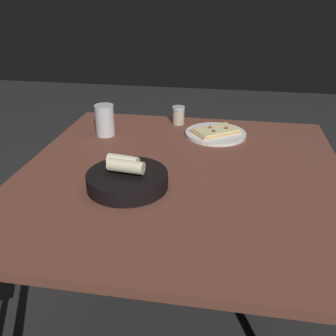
{
  "coord_description": "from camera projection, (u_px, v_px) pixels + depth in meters",
  "views": [
    {
      "loc": [
        0.15,
        -1.2,
        1.33
      ],
      "look_at": [
        -0.05,
        -0.0,
        0.74
      ],
      "focal_mm": 40.38,
      "sensor_mm": 36.0,
      "label": 1
    }
  ],
  "objects": [
    {
      "name": "beer_glass",
      "position": [
        105.0,
        122.0,
        1.64
      ],
      "size": [
        0.08,
        0.08,
        0.14
      ],
      "color": "silver",
      "rests_on": "dining_table"
    },
    {
      "name": "ground",
      "position": [
        179.0,
        317.0,
        1.67
      ],
      "size": [
        8.0,
        8.0,
        0.0
      ],
      "primitive_type": "plane",
      "color": "#292929"
    },
    {
      "name": "pepper_shaker",
      "position": [
        178.0,
        116.0,
        1.79
      ],
      "size": [
        0.06,
        0.06,
        0.08
      ],
      "color": "#BFB299",
      "rests_on": "dining_table"
    },
    {
      "name": "bread_basket",
      "position": [
        128.0,
        179.0,
        1.23
      ],
      "size": [
        0.27,
        0.27,
        0.11
      ],
      "color": "black",
      "rests_on": "dining_table"
    },
    {
      "name": "pizza_plate",
      "position": [
        216.0,
        133.0,
        1.66
      ],
      "size": [
        0.27,
        0.27,
        0.04
      ],
      "color": "white",
      "rests_on": "dining_table"
    },
    {
      "name": "dining_table",
      "position": [
        181.0,
        183.0,
        1.37
      ],
      "size": [
        1.16,
        1.19,
        0.73
      ],
      "color": "brown",
      "rests_on": "ground"
    }
  ]
}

